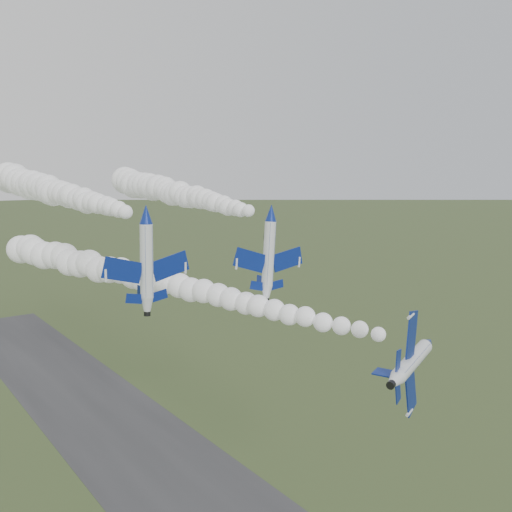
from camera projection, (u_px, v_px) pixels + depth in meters
The scene contains 7 objects.
runway at pixel (183, 490), 89.39m from camera, with size 24.00×260.00×0.04m, color #303033.
jet_lead at pixel (429, 343), 64.82m from camera, with size 6.43×13.25×11.33m.
smoke_trail_jet_lead at pixel (160, 282), 86.99m from camera, with size 5.20×75.45×5.20m, color white, non-canonical shape.
jet_pair_left at pixel (146, 214), 66.97m from camera, with size 11.14×13.41×3.31m.
smoke_trail_jet_pair_left at pixel (53, 191), 92.57m from camera, with size 5.65×59.73×5.65m, color white, non-canonical shape.
jet_pair_right at pixel (272, 213), 77.14m from camera, with size 11.18×13.43×3.34m.
smoke_trail_jet_pair_right at pixel (175, 193), 102.70m from camera, with size 5.81×55.91×5.81m, color white, non-canonical shape.
Camera 1 is at (-39.60, -43.86, 49.50)m, focal length 40.00 mm.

